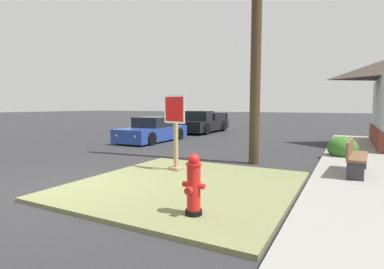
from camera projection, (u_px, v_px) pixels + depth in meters
The scene contains 10 objects.
ground_plane at pixel (74, 187), 6.67m from camera, with size 160.00×160.00×0.00m, color #2B2B2D.
grass_corner_patch at pixel (186, 185), 6.74m from camera, with size 4.67×4.94×0.08m, color olive.
sidewalk_strip at pixel (360, 164), 9.04m from camera, with size 2.20×17.92×0.12m, color gray.
fire_hydrant at pixel (194, 186), 4.74m from camera, with size 0.38×0.34×0.99m.
stop_sign at pixel (175, 134), 8.02m from camera, with size 0.74×0.36×2.03m.
manhole_cover at pixel (164, 160), 10.07m from camera, with size 0.70×0.70×0.02m, color black.
parked_sedan_blue at pixel (153, 131), 15.33m from camera, with size 1.94×4.37×1.25m.
pickup_truck_black at pixel (203, 123), 20.39m from camera, with size 2.10×5.11×1.48m.
street_bench at pixel (355, 155), 7.47m from camera, with size 0.53×1.73×0.85m.
shrub_by_curb at pixel (342, 148), 10.18m from camera, with size 0.97×0.97×0.79m, color #346A24.
Camera 1 is at (5.39, -4.53, 1.82)m, focal length 27.93 mm.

